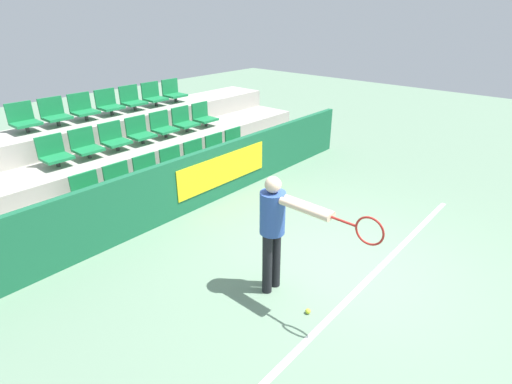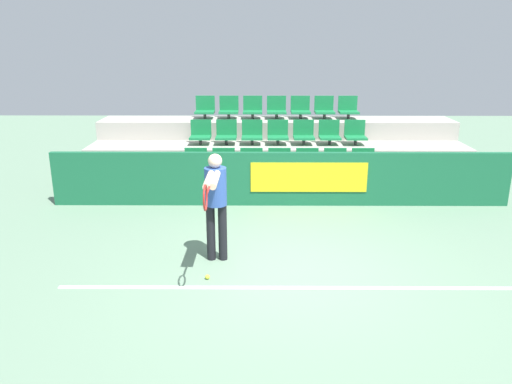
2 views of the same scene
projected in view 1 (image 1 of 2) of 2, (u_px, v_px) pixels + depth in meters
name	position (u px, v px, depth m)	size (l,w,h in m)	color
ground_plane	(339.00, 266.00, 5.86)	(30.00, 30.00, 0.00)	slate
court_baseline	(369.00, 278.00, 5.57)	(6.23, 0.08, 0.01)	white
barrier_wall	(201.00, 179.00, 7.43)	(9.02, 0.14, 1.07)	#19603D
bleacher_tier_front	(180.00, 186.00, 7.94)	(8.62, 1.08, 0.43)	#ADA89E
bleacher_tier_middle	(147.00, 163.00, 8.49)	(8.62, 1.08, 0.86)	#ADA89E
bleacher_tier_back	(118.00, 143.00, 9.05)	(8.62, 1.08, 1.28)	#ADA89E
stadium_chair_0	(89.00, 192.00, 6.61)	(0.47, 0.43, 0.54)	#333333
stadium_chair_1	(121.00, 181.00, 7.01)	(0.47, 0.43, 0.54)	#333333
stadium_chair_2	(149.00, 172.00, 7.42)	(0.47, 0.43, 0.54)	#333333
stadium_chair_3	(174.00, 163.00, 7.82)	(0.47, 0.43, 0.54)	#333333
stadium_chair_4	(197.00, 156.00, 8.23)	(0.47, 0.43, 0.54)	#333333
stadium_chair_5	(218.00, 149.00, 8.63)	(0.47, 0.43, 0.54)	#333333
stadium_chair_6	(237.00, 142.00, 9.03)	(0.47, 0.43, 0.54)	#333333
stadium_chair_7	(54.00, 153.00, 7.08)	(0.47, 0.43, 0.54)	#333333
stadium_chair_8	(86.00, 145.00, 7.48)	(0.47, 0.43, 0.54)	#333333
stadium_chair_9	(114.00, 138.00, 7.89)	(0.47, 0.43, 0.54)	#333333
stadium_chair_10	(140.00, 132.00, 8.29)	(0.47, 0.43, 0.54)	#333333
stadium_chair_11	(163.00, 126.00, 8.69)	(0.47, 0.43, 0.54)	#333333
stadium_chair_12	(184.00, 121.00, 9.10)	(0.47, 0.43, 0.54)	#333333
stadium_chair_13	(203.00, 116.00, 9.50)	(0.47, 0.43, 0.54)	#333333
stadium_chair_14	(24.00, 119.00, 7.55)	(0.47, 0.43, 0.54)	#333333
stadium_chair_15	(55.00, 114.00, 7.95)	(0.47, 0.43, 0.54)	#333333
stadium_chair_16	(83.00, 108.00, 8.35)	(0.47, 0.43, 0.54)	#333333
stadium_chair_17	(109.00, 104.00, 8.76)	(0.47, 0.43, 0.54)	#333333
stadium_chair_18	(132.00, 100.00, 9.16)	(0.47, 0.43, 0.54)	#333333
stadium_chair_19	(154.00, 96.00, 9.57)	(0.47, 0.43, 0.54)	#333333
stadium_chair_20	(173.00, 92.00, 9.97)	(0.47, 0.43, 0.54)	#333333
tennis_player	(277.00, 224.00, 4.92)	(0.32, 1.59, 1.63)	black
tennis_ball	(308.00, 311.00, 4.93)	(0.07, 0.07, 0.07)	#CCDB33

